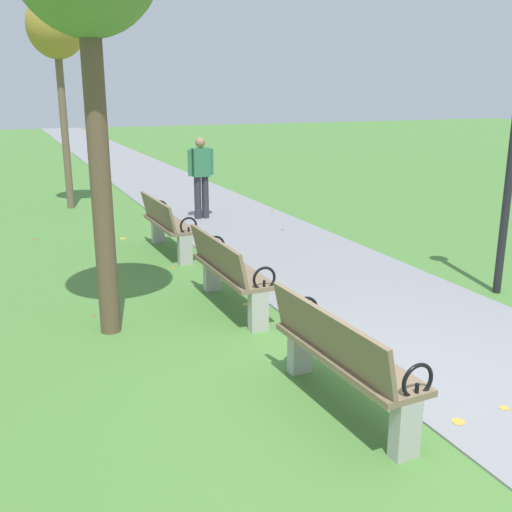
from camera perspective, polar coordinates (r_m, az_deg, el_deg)
The scene contains 8 objects.
ground_plane at distance 5.38m, azimuth 12.41°, elevation -12.89°, with size 80.00×80.00×0.00m, color #4C7F38.
paved_walkway at distance 22.32m, azimuth -12.52°, elevation 8.73°, with size 2.60×44.00×0.02m, color gray.
park_bench_1 at distance 4.87m, azimuth 8.17°, elevation -9.41°, with size 0.55×1.62×0.90m.
park_bench_2 at distance 7.02m, azimuth -2.64°, elevation -1.37°, with size 0.49×1.61×0.90m.
park_bench_3 at distance 9.59m, azimuth -8.54°, elevation 3.09°, with size 0.51×1.61×0.90m.
tree_2 at distance 13.77m, azimuth -18.56°, elevation 19.75°, with size 1.19×1.19×4.46m.
pedestrian_walking at distance 12.04m, azimuth -5.28°, elevation 7.86°, with size 0.53×0.23×1.62m.
scattered_leaves at distance 8.59m, azimuth -4.87°, elevation -1.53°, with size 5.04×8.43×0.02m.
Camera 1 is at (-2.85, -3.79, 2.53)m, focal length 41.84 mm.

